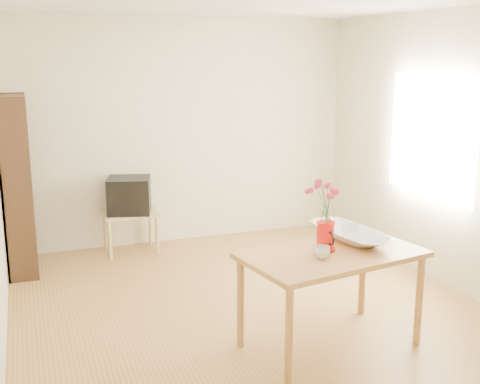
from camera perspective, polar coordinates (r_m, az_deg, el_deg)
name	(u,v)px	position (r m, az deg, el deg)	size (l,w,h in m)	color
room	(256,164)	(4.96, 1.49, 2.70)	(4.50, 4.50, 4.50)	olive
table	(332,263)	(4.56, 8.68, -6.69)	(1.44, 0.98, 0.75)	#A47238
tv_stand	(130,219)	(6.83, -10.37, -2.51)	(0.60, 0.45, 0.46)	tan
bookshelf	(18,191)	(6.43, -20.31, 0.08)	(0.28, 0.70, 1.80)	black
pitcher	(325,237)	(4.52, 8.10, -4.29)	(0.15, 0.22, 0.23)	red
flowers	(327,199)	(4.45, 8.23, -0.67)	(0.26, 0.26, 0.37)	#CE305C
mug	(322,252)	(4.37, 7.79, -5.69)	(0.11, 0.11, 0.09)	white
bowl	(351,210)	(4.78, 10.44, -1.66)	(0.52, 0.52, 0.49)	white
teacup_a	(346,216)	(4.78, 10.00, -2.28)	(0.07, 0.07, 0.06)	white
teacup_b	(354,214)	(4.83, 10.76, -2.09)	(0.07, 0.07, 0.07)	white
television	(129,194)	(6.78, -10.48, -0.23)	(0.55, 0.52, 0.40)	black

